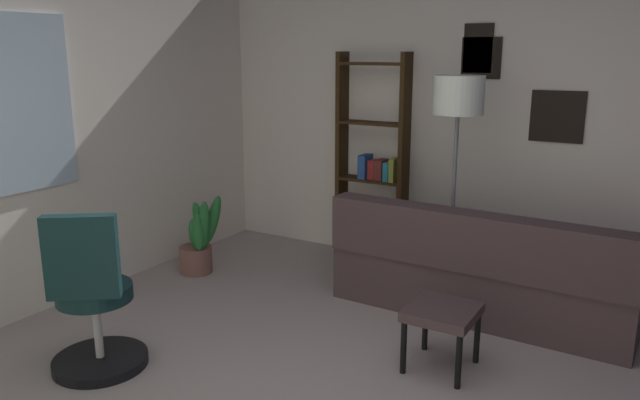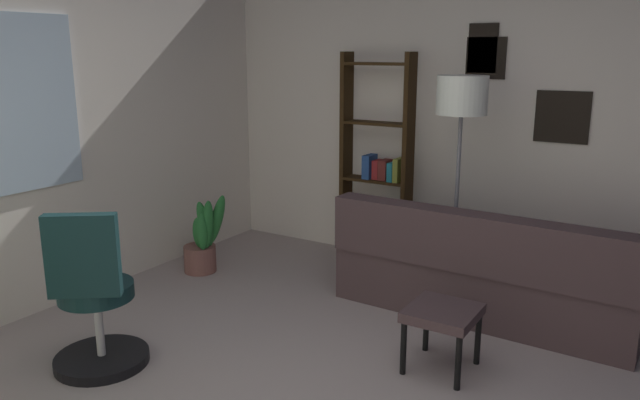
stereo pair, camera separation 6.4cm
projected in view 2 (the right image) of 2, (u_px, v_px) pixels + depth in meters
The scene contains 7 objects.
wall_right_with_frames at pixel (497, 112), 5.02m from camera, with size 0.12×5.06×2.74m.
couch at pixel (514, 271), 4.55m from camera, with size 1.71×2.15×0.80m.
footstool at pixel (443, 317), 3.64m from camera, with size 0.41×0.39×0.39m.
office_chair at pixel (95, 308), 3.63m from camera, with size 0.58×0.58×1.00m.
bookshelf at pixel (376, 175), 5.42m from camera, with size 0.18×0.64×1.85m.
floor_lamp at pixel (461, 111), 4.48m from camera, with size 0.37×0.37×1.69m.
potted_plant at pixel (204, 242), 5.28m from camera, with size 0.36×0.36×0.68m.
Camera 2 is at (-2.36, -1.43, 1.87)m, focal length 34.70 mm.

